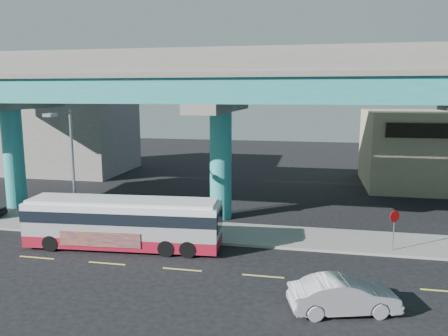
% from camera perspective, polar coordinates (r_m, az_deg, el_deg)
% --- Properties ---
extents(ground, '(120.00, 120.00, 0.00)m').
position_cam_1_polar(ground, '(22.43, -5.26, -12.78)').
color(ground, black).
rests_on(ground, ground).
extents(sidewalk, '(70.00, 4.00, 0.15)m').
position_cam_1_polar(sidewalk, '(27.39, -1.93, -8.36)').
color(sidewalk, gray).
rests_on(sidewalk, ground).
extents(lane_markings, '(58.00, 0.12, 0.01)m').
position_cam_1_polar(lane_markings, '(22.16, -5.49, -13.06)').
color(lane_markings, '#D8C64C').
rests_on(lane_markings, ground).
extents(viaduct, '(52.00, 12.40, 11.70)m').
position_cam_1_polar(viaduct, '(29.56, -0.39, 10.82)').
color(viaduct, teal).
rests_on(viaduct, ground).
extents(building_beige, '(14.00, 10.23, 7.00)m').
position_cam_1_polar(building_beige, '(44.73, 26.86, 2.16)').
color(building_beige, tan).
rests_on(building_beige, ground).
extents(building_concrete, '(12.00, 10.00, 9.00)m').
position_cam_1_polar(building_concrete, '(51.15, -19.30, 4.60)').
color(building_concrete, gray).
rests_on(building_concrete, ground).
extents(transit_bus, '(11.06, 3.15, 2.80)m').
position_cam_1_polar(transit_bus, '(25.13, -13.01, -6.80)').
color(transit_bus, maroon).
rests_on(transit_bus, ground).
extents(sedan, '(3.68, 5.05, 1.41)m').
position_cam_1_polar(sedan, '(18.54, 15.36, -15.74)').
color(sedan, '#ADADB2').
rests_on(sedan, ground).
extents(street_lamp, '(0.50, 2.46, 7.49)m').
position_cam_1_polar(street_lamp, '(27.49, -19.79, 1.76)').
color(street_lamp, gray).
rests_on(street_lamp, sidewalk).
extents(stop_sign, '(0.58, 0.39, 2.24)m').
position_cam_1_polar(stop_sign, '(25.36, 21.36, -6.60)').
color(stop_sign, gray).
rests_on(stop_sign, sidewalk).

